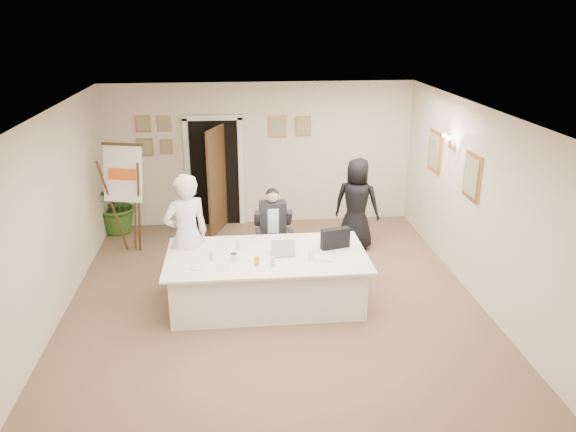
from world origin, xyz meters
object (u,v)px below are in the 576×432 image
Objects in this scene: standing_man at (187,235)px; oj_glass at (257,261)px; conference_table at (267,278)px; flip_chart at (129,204)px; paper_stack at (322,258)px; potted_palm at (118,203)px; steel_jug at (234,257)px; laptop at (282,245)px; laptop_bag at (335,238)px; seated_man at (273,229)px; standing_woman at (357,204)px.

oj_glass is (0.99, -0.79, -0.10)m from standing_man.
conference_table is 1.47× the size of flip_chart.
standing_man is at bearing 160.87° from paper_stack.
steel_jug is (2.19, -3.31, 0.24)m from potted_palm.
steel_jug reaches higher than paper_stack.
flip_chart is 2.92m from steel_jug.
paper_stack is at bearing -2.50° from steel_jug.
laptop is at bearing 156.38° from paper_stack.
paper_stack is 2.63× the size of steel_jug.
paper_stack is at bearing -37.91° from flip_chart.
laptop_bag is (1.02, 0.13, 0.53)m from conference_table.
conference_table is at bearing 135.14° from standing_man.
laptop_bag reaches higher than laptop.
seated_man reaches higher than oj_glass.
oj_glass is (-1.88, -2.29, 0.01)m from standing_woman.
standing_woman is 4.75× the size of laptop.
laptop_bag is at bearing 55.42° from paper_stack.
laptop_bag is at bearing 22.96° from oj_glass.
steel_jug is at bearing 149.68° from oj_glass.
flip_chart is at bearing 166.23° from seated_man.
standing_woman is (1.73, 1.93, 0.44)m from conference_table.
standing_woman is at bearing -176.94° from standing_man.
laptop_bag is at bearing 12.06° from steel_jug.
seated_man is 1.61m from oj_glass.
flip_chart is at bearing 138.45° from laptop.
laptop is (2.49, -2.12, 0.02)m from flip_chart.
paper_stack is at bearing -61.25° from seated_man.
seated_man is 12.63× the size of steel_jug.
standing_woman reaches higher than laptop.
paper_stack is 0.93m from oj_glass.
conference_table is 9.91× the size of paper_stack.
laptop_bag is at bearing -39.19° from potted_palm.
potted_palm reaches higher than oj_glass.
flip_chart is at bearing 128.02° from steel_jug.
conference_table is at bearing 72.68° from standing_woman.
standing_man is (-1.15, 0.43, 0.55)m from conference_table.
conference_table is 8.21× the size of laptop.
potted_palm is (-4.38, 1.20, -0.24)m from standing_woman.
flip_chart reaches higher than standing_man.
seated_man is at bearing 64.94° from steel_jug.
standing_woman is 2.37m from paper_stack.
laptop is (2.88, -3.13, 0.32)m from potted_palm.
laptop is (1.38, -0.43, -0.03)m from standing_man.
laptop is at bearing 138.19° from standing_man.
potted_palm is 4.75m from laptop_bag.
steel_jug is (-2.19, -2.11, 0.00)m from standing_woman.
laptop is at bearing 42.97° from oj_glass.
paper_stack is (1.91, -0.66, -0.15)m from standing_man.
conference_table is 6.68× the size of laptop_bag.
steel_jug is at bearing -51.98° from flip_chart.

